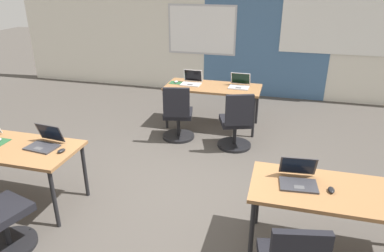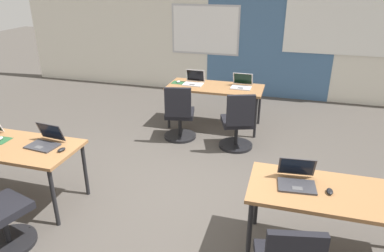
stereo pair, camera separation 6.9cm
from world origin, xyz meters
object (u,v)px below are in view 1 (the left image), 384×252
(desk_far_center, at_px, (213,90))
(laptop_far_left, at_px, (192,81))
(desk_near_left, at_px, (8,150))
(mouse_near_left_inner, at_px, (61,151))
(desk_near_right, at_px, (342,197))
(laptop_far_right, at_px, (239,84))
(chair_far_right, at_px, (236,126))
(laptop_near_right_inner, at_px, (298,178))
(chair_far_left, at_px, (178,117))
(mouse_far_left, at_px, (176,82))
(laptop_near_left_inner, at_px, (45,142))
(mouse_near_right_inner, at_px, (331,190))

(desk_far_center, height_order, laptop_far_left, laptop_far_left)
(desk_near_left, distance_m, mouse_near_left_inner, 0.68)
(desk_near_right, bearing_deg, laptop_far_right, 114.61)
(desk_near_left, xyz_separation_m, chair_far_right, (2.27, 2.02, -0.28))
(laptop_near_right_inner, bearing_deg, chair_far_left, 125.50)
(mouse_far_left, distance_m, chair_far_right, 1.49)
(laptop_near_left_inner, bearing_deg, chair_far_right, 52.16)
(desk_far_center, distance_m, laptop_near_left_inner, 3.01)
(chair_far_right, xyz_separation_m, mouse_near_left_inner, (-1.60, -2.00, 0.36))
(chair_far_left, relative_size, laptop_near_right_inner, 2.57)
(laptop_near_right_inner, bearing_deg, laptop_near_left_inner, 173.39)
(desk_near_right, distance_m, mouse_far_left, 3.73)
(laptop_far_left, bearing_deg, desk_near_right, -51.61)
(mouse_far_left, distance_m, laptop_near_left_inner, 2.81)
(desk_far_center, distance_m, mouse_far_left, 0.67)
(laptop_near_right_inner, bearing_deg, mouse_near_left_inner, 175.26)
(mouse_near_left_inner, bearing_deg, chair_far_right, 51.43)
(laptop_far_right, xyz_separation_m, chair_far_right, (0.09, -0.85, -0.39))
(laptop_near_right_inner, xyz_separation_m, laptop_far_right, (-0.93, 2.83, 0.00))
(laptop_far_right, relative_size, mouse_near_left_inner, 3.04)
(chair_far_left, height_order, laptop_near_right_inner, laptop_near_right_inner)
(chair_far_left, bearing_deg, chair_far_right, 162.93)
(laptop_near_left_inner, distance_m, mouse_near_left_inner, 0.27)
(desk_near_left, distance_m, laptop_near_right_inner, 3.12)
(laptop_far_right, bearing_deg, desk_near_right, -64.20)
(desk_near_left, xyz_separation_m, laptop_far_left, (1.37, 2.84, 0.11))
(laptop_near_right_inner, relative_size, laptop_near_left_inner, 0.99)
(laptop_far_left, relative_size, mouse_far_left, 3.30)
(chair_far_left, relative_size, mouse_near_right_inner, 9.07)
(desk_near_right, distance_m, laptop_near_left_inner, 3.08)
(mouse_far_left, distance_m, laptop_far_right, 1.10)
(laptop_near_left_inner, height_order, mouse_near_left_inner, laptop_near_left_inner)
(chair_far_right, relative_size, mouse_near_left_inner, 8.30)
(mouse_near_left_inner, bearing_deg, desk_near_right, -0.31)
(desk_far_center, distance_m, chair_far_right, 0.98)
(desk_near_left, distance_m, laptop_far_left, 3.15)
(mouse_far_left, relative_size, chair_far_right, 0.11)
(desk_near_right, xyz_separation_m, laptop_near_right_inner, (-0.38, 0.04, 0.11))
(laptop_near_right_inner, bearing_deg, desk_far_center, 111.01)
(desk_near_left, distance_m, laptop_far_right, 3.61)
(laptop_near_right_inner, bearing_deg, mouse_far_left, 120.67)
(mouse_far_left, relative_size, mouse_near_left_inner, 0.92)
(laptop_far_right, bearing_deg, laptop_far_left, -176.79)
(laptop_far_left, bearing_deg, desk_far_center, -4.19)
(desk_near_left, distance_m, desk_near_right, 3.50)
(mouse_near_right_inner, bearing_deg, mouse_far_left, 128.89)
(laptop_far_right, distance_m, laptop_near_left_inner, 3.28)
(laptop_near_right_inner, distance_m, mouse_near_left_inner, 2.44)
(laptop_far_left, distance_m, laptop_far_right, 0.82)
(mouse_near_right_inner, bearing_deg, laptop_near_left_inner, 177.43)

